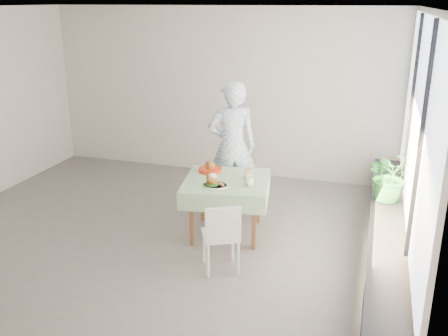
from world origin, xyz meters
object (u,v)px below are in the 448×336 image
(cafe_table, at_px, (227,200))
(juice_cup_orange, at_px, (248,174))
(potted_plant, at_px, (390,175))
(chair_far, at_px, (235,191))
(main_dish, at_px, (214,182))
(chair_near, at_px, (221,249))
(diner, at_px, (232,147))

(cafe_table, height_order, juice_cup_orange, juice_cup_orange)
(juice_cup_orange, relative_size, potted_plant, 0.42)
(potted_plant, bearing_deg, juice_cup_orange, -166.29)
(chair_far, relative_size, main_dish, 2.78)
(juice_cup_orange, bearing_deg, chair_far, 116.99)
(chair_far, xyz_separation_m, juice_cup_orange, (0.37, -0.74, 0.54))
(chair_near, relative_size, diner, 0.44)
(chair_far, distance_m, chair_near, 1.76)
(diner, bearing_deg, potted_plant, 147.13)
(diner, bearing_deg, juice_cup_orange, 95.53)
(cafe_table, relative_size, chair_near, 1.47)
(chair_near, relative_size, potted_plant, 1.25)
(potted_plant, bearing_deg, chair_near, -141.24)
(diner, distance_m, juice_cup_orange, 0.83)
(cafe_table, bearing_deg, chair_far, 98.44)
(diner, bearing_deg, cafe_table, 76.48)
(chair_near, relative_size, juice_cup_orange, 3.00)
(diner, distance_m, potted_plant, 2.14)
(chair_near, bearing_deg, potted_plant, 38.76)
(main_dish, relative_size, potted_plant, 0.47)
(chair_far, relative_size, juice_cup_orange, 3.16)
(cafe_table, relative_size, potted_plant, 1.83)
(cafe_table, xyz_separation_m, chair_far, (-0.13, 0.85, -0.20))
(chair_near, xyz_separation_m, juice_cup_orange, (0.05, 0.99, 0.55))
(main_dish, bearing_deg, cafe_table, 71.26)
(chair_far, relative_size, potted_plant, 1.31)
(main_dish, xyz_separation_m, juice_cup_orange, (0.34, 0.36, 0.01))
(chair_near, distance_m, juice_cup_orange, 1.13)
(main_dish, bearing_deg, chair_far, 92.02)
(chair_near, bearing_deg, cafe_table, 102.94)
(chair_near, height_order, potted_plant, potted_plant)
(chair_near, xyz_separation_m, main_dish, (-0.29, 0.62, 0.54))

